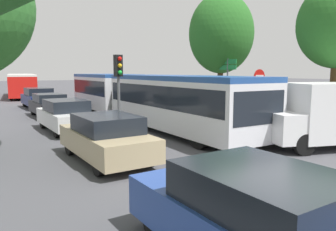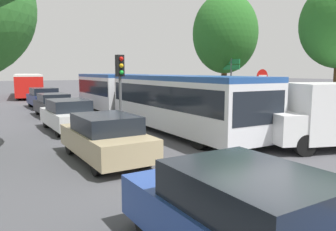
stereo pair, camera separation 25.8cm
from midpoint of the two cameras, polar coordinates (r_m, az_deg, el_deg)
The scene contains 13 objects.
ground_plane at distance 7.33m, azimuth 18.94°, elevation -14.49°, with size 200.00×200.00×0.00m, color #47474C.
articulated_bus at distance 17.75m, azimuth -5.04°, elevation 3.62°, with size 3.20×17.14×2.53m.
city_bus_rear at distance 38.28m, azimuth -24.29°, elevation 5.05°, with size 3.29×11.39×2.42m.
queued_car_blue at distance 4.74m, azimuth 13.76°, elevation -17.25°, with size 2.03×4.28×1.45m.
queued_car_tan at distance 10.15m, azimuth -11.40°, elevation -3.80°, with size 1.98×4.18×1.42m.
queued_car_white at distance 15.68m, azimuth -17.80°, elevation 0.05°, with size 2.01×4.25×1.44m.
queued_car_black at distance 21.02m, azimuth -20.30°, elevation 1.72°, with size 1.94×4.08×1.39m.
queued_car_navy at distance 26.21m, azimuth -21.88°, elevation 2.87°, with size 2.10×4.43×1.50m.
white_van at distance 13.12m, azimuth 26.70°, elevation 0.42°, with size 5.34×3.21×2.31m.
traffic_light at distance 13.97m, azimuth -9.13°, elevation 6.71°, with size 0.35×0.38×3.40m.
no_entry_sign at distance 16.84m, azimuth 15.12°, elevation 4.58°, with size 0.70×0.08×2.82m.
direction_sign_post at distance 20.42m, azimuth 9.97°, elevation 7.13°, with size 0.18×1.40×3.60m.
tree_right_mid at distance 22.06m, azimuth 9.13°, elevation 13.54°, with size 4.17×4.17×7.69m.
Camera 1 is at (-5.23, -4.43, 2.72)m, focal length 35.00 mm.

